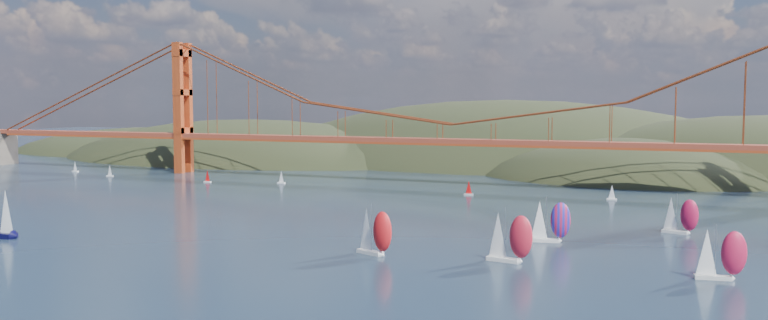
{
  "coord_description": "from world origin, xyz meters",
  "views": [
    {
      "loc": [
        83.04,
        -78.94,
        30.27
      ],
      "look_at": [
        11.11,
        90.0,
        15.89
      ],
      "focal_mm": 35.0,
      "sensor_mm": 36.0,
      "label": 1
    }
  ],
  "objects": [
    {
      "name": "racer_rwb",
      "position": [
        53.4,
        81.69,
        4.67
      ],
      "size": [
        8.81,
        4.85,
        9.88
      ],
      "rotation": [
        0.0,
        0.0,
        0.23
      ],
      "color": "silver",
      "rests_on": "ground"
    },
    {
      "name": "distant_boat_0",
      "position": [
        -165.02,
        163.85,
        2.41
      ],
      "size": [
        3.0,
        2.0,
        4.7
      ],
      "color": "silver",
      "rests_on": "ground"
    },
    {
      "name": "distant_boat_8",
      "position": [
        58.14,
        158.55,
        2.41
      ],
      "size": [
        3.0,
        2.0,
        4.7
      ],
      "color": "silver",
      "rests_on": "ground"
    },
    {
      "name": "racer_2",
      "position": [
        86.45,
        58.6,
        4.53
      ],
      "size": [
        8.54,
        4.33,
        9.59
      ],
      "rotation": [
        0.0,
        0.0,
        0.18
      ],
      "color": "silver",
      "rests_on": "ground"
    },
    {
      "name": "distant_boat_3",
      "position": [
        -59.53,
        158.96,
        2.41
      ],
      "size": [
        3.0,
        2.0,
        4.7
      ],
      "color": "silver",
      "rests_on": "ground"
    },
    {
      "name": "headlands",
      "position": [
        44.95,
        278.29,
        -12.46
      ],
      "size": [
        725.0,
        225.0,
        96.0
      ],
      "color": "black",
      "rests_on": "ground"
    },
    {
      "name": "racer_3",
      "position": [
        78.92,
        103.58,
        4.36
      ],
      "size": [
        8.23,
        4.69,
        9.22
      ],
      "rotation": [
        0.0,
        0.0,
        -0.25
      ],
      "color": "silver",
      "rests_on": "ground"
    },
    {
      "name": "bridge",
      "position": [
        -1.75,
        180.0,
        32.23
      ],
      "size": [
        552.0,
        12.0,
        55.0
      ],
      "color": "brown",
      "rests_on": "ground"
    },
    {
      "name": "ground",
      "position": [
        0.0,
        0.0,
        0.0
      ],
      "size": [
        1200.0,
        1200.0,
        0.0
      ],
      "primitive_type": "plane",
      "color": "black",
      "rests_on": "ground"
    },
    {
      "name": "racer_1",
      "position": [
        50.14,
        58.35,
        4.89
      ],
      "size": [
        9.2,
        4.58,
        10.35
      ],
      "rotation": [
        0.0,
        0.0,
        -0.16
      ],
      "color": "silver",
      "rests_on": "ground"
    },
    {
      "name": "distant_boat_9",
      "position": [
        14.09,
        153.11,
        2.41
      ],
      "size": [
        3.0,
        2.0,
        4.7
      ],
      "color": "silver",
      "rests_on": "ground"
    },
    {
      "name": "distant_boat_1",
      "position": [
        -137.07,
        154.57,
        2.41
      ],
      "size": [
        3.0,
        2.0,
        4.7
      ],
      "color": "silver",
      "rests_on": "ground"
    },
    {
      "name": "distant_boat_2",
      "position": [
        -87.04,
        151.53,
        2.41
      ],
      "size": [
        3.0,
        2.0,
        4.7
      ],
      "color": "silver",
      "rests_on": "ground"
    },
    {
      "name": "racer_0",
      "position": [
        24.07,
        54.48,
        4.79
      ],
      "size": [
        9.05,
        6.11,
        10.13
      ],
      "rotation": [
        0.0,
        0.0,
        -0.39
      ],
      "color": "silver",
      "rests_on": "ground"
    }
  ]
}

